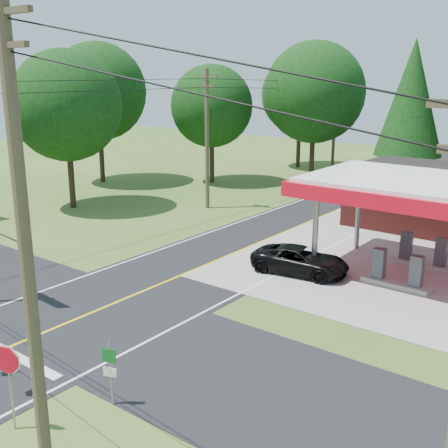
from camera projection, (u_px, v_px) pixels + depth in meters
The scene contains 12 objects.
ground at pixel (83, 317), 23.18m from camera, with size 120.00×120.00×0.00m, color #395C20.
main_highway at pixel (83, 317), 23.17m from camera, with size 8.00×120.00×0.02m, color black.
cross_road at pixel (83, 317), 23.17m from camera, with size 70.00×7.00×0.02m, color black.
lane_center_yellow at pixel (83, 316), 23.17m from camera, with size 0.15×110.00×0.00m, color yellow.
gas_canopy at pixel (417, 192), 26.70m from camera, with size 10.60×7.40×4.88m.
utility_pole_near_right at pixel (27, 260), 11.84m from camera, with size 1.80×0.30×11.50m.
utility_pole_far_left at pixel (207, 137), 40.27m from camera, with size 1.80×0.30×10.00m.
utility_pole_north at pixel (334, 127), 52.50m from camera, with size 0.30×0.30×9.50m.
treeline_backdrop at pixel (359, 105), 39.07m from camera, with size 70.27×51.59×13.30m.
suv_car at pixel (300, 261), 28.00m from camera, with size 4.84×4.84×1.35m, color black.
octagonal_stop_sign at pixel (8, 366), 15.41m from camera, with size 0.88×0.30×2.63m.
route_sign_post at pixel (110, 367), 16.73m from camera, with size 0.43×0.17×2.16m.
Camera 1 is at (17.65, -13.35, 9.82)m, focal length 45.00 mm.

